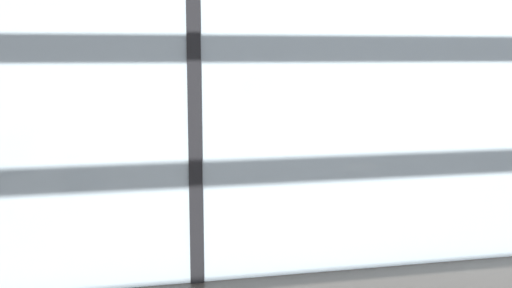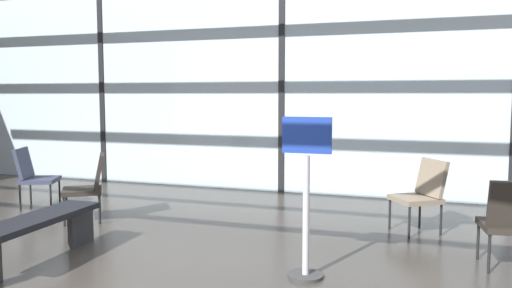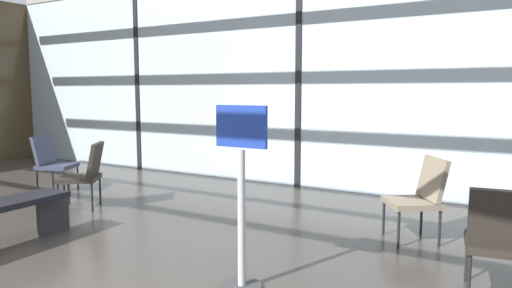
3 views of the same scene
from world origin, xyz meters
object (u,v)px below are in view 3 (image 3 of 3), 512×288
at_px(parked_airplane, 340,67).
at_px(lounge_chair_2, 52,160).
at_px(lounge_chair_1, 420,194).
at_px(info_sign, 241,204).
at_px(lounge_chair_0, 502,236).
at_px(lounge_chair_3, 86,171).

xyz_separation_m(parked_airplane, lounge_chair_2, (-1.91, -7.32, -1.67)).
relative_size(lounge_chair_1, lounge_chair_2, 1.00).
distance_m(lounge_chair_1, info_sign, 2.17).
height_order(parked_airplane, lounge_chair_0, parked_airplane).
distance_m(lounge_chair_2, info_sign, 4.66).
height_order(lounge_chair_0, lounge_chair_1, same).
relative_size(parked_airplane, lounge_chair_2, 14.96).
height_order(lounge_chair_0, info_sign, info_sign).
relative_size(parked_airplane, info_sign, 9.04).
xyz_separation_m(lounge_chair_2, lounge_chair_3, (1.27, -0.41, 0.00)).
distance_m(lounge_chair_0, lounge_chair_1, 1.41).
xyz_separation_m(parked_airplane, lounge_chair_1, (3.44, -6.91, -1.67)).
bearing_deg(lounge_chair_3, lounge_chair_2, -143.20).
distance_m(parked_airplane, info_sign, 9.31).
distance_m(parked_airplane, lounge_chair_1, 7.90).
relative_size(lounge_chair_0, lounge_chair_2, 1.00).
xyz_separation_m(lounge_chair_1, lounge_chair_3, (-4.08, -0.82, 0.00)).
xyz_separation_m(parked_airplane, lounge_chair_0, (4.24, -8.08, -1.67)).
relative_size(parked_airplane, lounge_chair_1, 14.96).
relative_size(lounge_chair_1, info_sign, 0.60).
relative_size(lounge_chair_0, info_sign, 0.60).
distance_m(lounge_chair_2, lounge_chair_3, 1.34).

